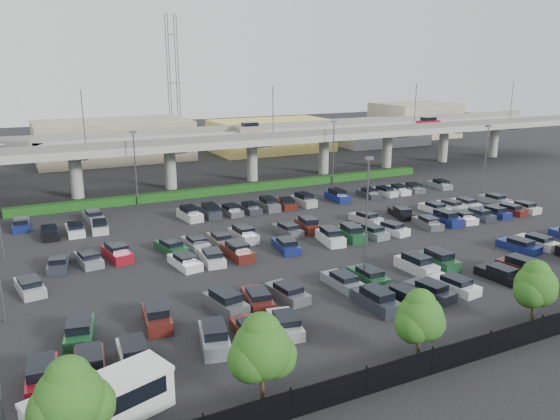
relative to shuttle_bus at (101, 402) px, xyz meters
name	(u,v)px	position (x,y,z in m)	size (l,w,h in m)	color
ground	(324,236)	(28.34, 23.82, -1.36)	(280.00, 280.00, 0.00)	black
overpass	(222,141)	(28.13, 55.81, 5.62)	(150.00, 13.00, 15.80)	gray
hedge	(241,188)	(28.34, 48.82, -0.81)	(66.00, 1.60, 1.10)	#143710
fence	(531,332)	(28.28, -4.18, -0.45)	(70.00, 0.10, 2.00)	black
tree_row	(525,288)	(29.04, -2.71, 2.16)	(65.07, 3.66, 5.94)	#332316
shuttle_bus	(101,402)	(0.00, 0.00, 0.00)	(8.19, 4.94, 2.49)	silver
parked_cars	(340,239)	(28.20, 20.37, -0.74)	(62.97, 41.62, 1.67)	maroon
light_poles	(285,183)	(24.21, 25.82, 4.88)	(66.90, 48.38, 10.30)	#47474C
distant_buildings	(228,136)	(40.71, 85.63, 2.39)	(138.00, 24.00, 9.00)	gray
comm_tower	(173,80)	(32.34, 97.82, 14.26)	(2.40, 2.40, 30.00)	#47474C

